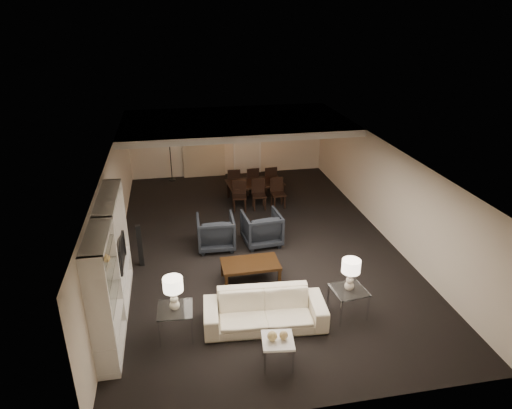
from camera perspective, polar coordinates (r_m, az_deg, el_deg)
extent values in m
plane|color=black|center=(12.11, 0.00, -4.78)|extent=(11.00, 11.00, 0.00)
cube|color=silver|center=(11.14, 0.00, 6.61)|extent=(7.00, 11.00, 0.02)
cube|color=beige|center=(16.71, -3.53, 7.91)|extent=(7.00, 0.02, 2.50)
cube|color=beige|center=(6.99, 8.75, -16.84)|extent=(7.00, 0.02, 2.50)
cube|color=beige|center=(11.50, -17.40, -0.61)|extent=(0.02, 11.00, 2.50)
cube|color=beige|center=(12.64, 15.79, 1.80)|extent=(0.02, 11.00, 2.50)
cube|color=silver|center=(14.50, -2.60, 10.20)|extent=(7.00, 4.00, 0.20)
cube|color=beige|center=(16.57, -6.60, 7.48)|extent=(1.50, 0.12, 2.40)
cube|color=silver|center=(16.83, -1.11, 7.36)|extent=(0.90, 0.05, 2.10)
cube|color=#142D38|center=(16.97, 3.60, 9.20)|extent=(0.95, 0.04, 0.65)
cylinder|color=#D8591E|center=(14.66, -1.39, 8.43)|extent=(0.52, 0.52, 0.24)
imported|color=#EDE2C3|center=(9.06, 1.09, -13.05)|extent=(2.41, 1.09, 0.69)
imported|color=black|center=(11.73, -5.06, -3.46)|extent=(0.96, 0.99, 0.88)
imported|color=black|center=(11.88, 0.71, -2.99)|extent=(1.02, 1.04, 0.88)
sphere|color=#ECCF7D|center=(8.03, 2.03, -16.12)|extent=(0.17, 0.17, 0.17)
sphere|color=tan|center=(8.07, 3.47, -15.99)|extent=(0.15, 0.15, 0.15)
imported|color=black|center=(9.96, -16.96, -5.83)|extent=(0.98, 0.13, 0.56)
imported|color=#2531A3|center=(8.37, -18.34, -11.21)|extent=(0.15, 0.15, 0.16)
imported|color=#C08D40|center=(8.58, -18.37, -6.28)|extent=(0.18, 0.18, 0.19)
cube|color=black|center=(11.20, -14.32, -5.00)|extent=(0.13, 0.13, 1.06)
imported|color=black|center=(14.56, -0.11, 1.63)|extent=(1.84, 1.12, 0.62)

